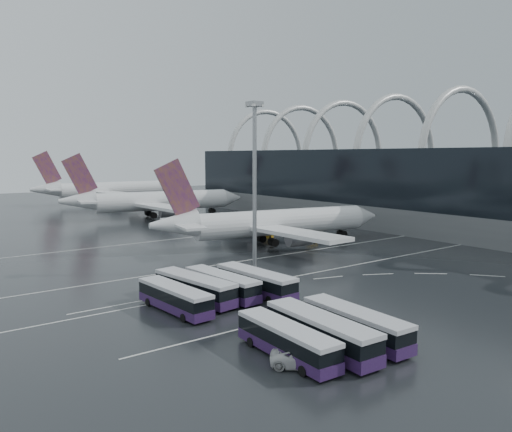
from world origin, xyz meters
TOP-DOWN VIEW (x-y plane):
  - ground at (0.00, 0.00)m, footprint 420.00×420.00m
  - terminal at (61.56, 19.84)m, footprint 42.00×160.00m
  - lane_marking_near at (0.00, -2.00)m, footprint 120.00×0.25m
  - lane_marking_mid at (0.00, 12.00)m, footprint 120.00×0.25m
  - lane_marking_far at (0.00, 40.00)m, footprint 120.00×0.25m
  - bus_bay_line_south at (-24.00, -16.00)m, footprint 28.00×0.25m
  - bus_bay_line_north at (-24.00, 0.00)m, footprint 28.00×0.25m
  - airliner_main at (9.55, 21.61)m, footprint 52.63×45.58m
  - airliner_gate_b at (10.05, 78.19)m, footprint 54.98×48.85m
  - airliner_gate_c at (14.99, 131.83)m, footprint 56.39×52.06m
  - bus_row_near_a at (-27.30, -6.41)m, footprint 3.68×12.62m
  - bus_row_near_b at (-23.35, -4.29)m, footprint 4.78×13.56m
  - bus_row_near_c at (-19.58, -4.70)m, footprint 3.91×12.95m
  - bus_row_near_d at (-15.39, -6.49)m, footprint 3.85×13.45m
  - bus_row_far_a at (-25.51, -24.75)m, footprint 3.35×12.38m
  - bus_row_far_b at (-21.78, -25.34)m, footprint 3.80×13.66m
  - bus_row_far_c at (-17.32, -25.67)m, footprint 3.56×12.94m
  - van_curve_a at (-25.62, -27.29)m, footprint 6.22×6.20m
  - floodlight_mast at (-7.56, 4.27)m, footprint 2.04×2.04m
  - gse_cart_belly_a at (19.42, 19.69)m, footprint 2.25×1.33m
  - gse_cart_belly_b at (26.64, 25.90)m, footprint 2.50×1.47m
  - gse_cart_belly_e at (14.68, 28.93)m, footprint 1.98×1.17m

SIDE VIEW (x-z plane):
  - ground at x=0.00m, z-range 0.00..0.00m
  - lane_marking_near at x=0.00m, z-range 0.00..0.01m
  - lane_marking_mid at x=0.00m, z-range 0.00..0.01m
  - lane_marking_far at x=0.00m, z-range 0.00..0.01m
  - bus_bay_line_south at x=-24.00m, z-range 0.00..0.01m
  - bus_bay_line_north at x=-24.00m, z-range 0.00..0.01m
  - gse_cart_belly_e at x=14.68m, z-range 0.00..1.08m
  - gse_cart_belly_a at x=19.42m, z-range 0.00..1.23m
  - gse_cart_belly_b at x=26.64m, z-range 0.00..1.36m
  - van_curve_a at x=-25.62m, z-range 0.00..1.67m
  - bus_row_far_a at x=-25.51m, z-range 0.15..3.17m
  - bus_row_near_a at x=-27.30m, z-range 0.15..3.22m
  - bus_row_near_c at x=-19.58m, z-range 0.16..3.30m
  - bus_row_far_c at x=-17.32m, z-range 0.16..3.31m
  - bus_row_near_b at x=-23.35m, z-range 0.16..3.43m
  - bus_row_near_d at x=-15.39m, z-range 0.16..3.43m
  - bus_row_far_b at x=-21.78m, z-range 0.16..3.49m
  - airliner_main at x=9.55m, z-range -4.46..13.40m
  - airliner_gate_b at x=10.05m, z-range -4.78..14.34m
  - airliner_gate_c at x=14.99m, z-range -5.03..15.09m
  - terminal at x=61.56m, z-range -6.58..28.32m
  - floodlight_mast at x=-7.56m, z-range 3.43..30.01m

